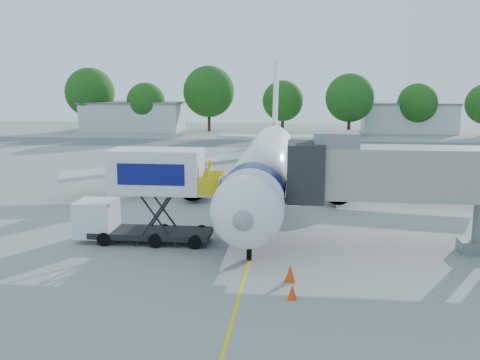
# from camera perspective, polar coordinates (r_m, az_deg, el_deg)

# --- Properties ---
(ground) EXTENTS (160.00, 160.00, 0.00)m
(ground) POSITION_cam_1_polar(r_m,az_deg,el_deg) (37.75, 2.32, -3.75)
(ground) COLOR gray
(ground) RESTS_ON ground
(guidance_line) EXTENTS (0.15, 70.00, 0.01)m
(guidance_line) POSITION_cam_1_polar(r_m,az_deg,el_deg) (37.75, 2.32, -3.74)
(guidance_line) COLOR yellow
(guidance_line) RESTS_ON ground
(taxiway_strip) EXTENTS (120.00, 10.00, 0.01)m
(taxiway_strip) POSITION_cam_1_polar(r_m,az_deg,el_deg) (79.07, 4.42, 3.85)
(taxiway_strip) COLOR #59595B
(taxiway_strip) RESTS_ON ground
(aircraft) EXTENTS (34.17, 37.73, 11.35)m
(aircraft) POSITION_cam_1_polar(r_m,az_deg,el_deg) (41.18, 2.75, 1.65)
(aircraft) COLOR white
(aircraft) RESTS_ON ground
(jet_bridge) EXTENTS (13.90, 3.20, 6.60)m
(jet_bridge) POSITION_cam_1_polar(r_m,az_deg,el_deg) (30.42, 16.64, 0.64)
(jet_bridge) COLOR #A69F8E
(jet_bridge) RESTS_ON ground
(catering_hiloader) EXTENTS (8.50, 2.44, 5.50)m
(catering_hiloader) POSITION_cam_1_polar(r_m,az_deg,el_deg) (31.45, -10.01, -1.69)
(catering_hiloader) COLOR black
(catering_hiloader) RESTS_ON ground
(ground_tug) EXTENTS (3.45, 1.94, 1.34)m
(ground_tug) POSITION_cam_1_polar(r_m,az_deg,el_deg) (19.13, 3.06, -16.45)
(ground_tug) COLOR silver
(ground_tug) RESTS_ON ground
(safety_cone_a) EXTENTS (0.51, 0.51, 0.80)m
(safety_cone_a) POSITION_cam_1_polar(r_m,az_deg,el_deg) (25.75, 5.37, -9.89)
(safety_cone_a) COLOR red
(safety_cone_a) RESTS_ON ground
(safety_cone_b) EXTENTS (0.42, 0.42, 0.67)m
(safety_cone_b) POSITION_cam_1_polar(r_m,az_deg,el_deg) (23.82, 5.59, -11.81)
(safety_cone_b) COLOR red
(safety_cone_b) RESTS_ON ground
(outbuilding_left) EXTENTS (18.40, 8.40, 5.30)m
(outbuilding_left) POSITION_cam_1_polar(r_m,az_deg,el_deg) (101.39, -11.34, 6.69)
(outbuilding_left) COLOR silver
(outbuilding_left) RESTS_ON ground
(outbuilding_right) EXTENTS (16.40, 7.40, 5.30)m
(outbuilding_right) POSITION_cam_1_polar(r_m,az_deg,el_deg) (100.62, 17.53, 6.38)
(outbuilding_right) COLOR silver
(outbuilding_right) RESTS_ON ground
(tree_a) EXTENTS (9.03, 9.03, 11.51)m
(tree_a) POSITION_cam_1_polar(r_m,az_deg,el_deg) (103.75, -15.72, 8.99)
(tree_a) COLOR #382314
(tree_a) RESTS_ON ground
(tree_b) EXTENTS (6.92, 6.92, 8.82)m
(tree_b) POSITION_cam_1_polar(r_m,az_deg,el_deg) (99.13, -10.02, 8.21)
(tree_b) COLOR #382314
(tree_b) RESTS_ON ground
(tree_c) EXTENTS (9.28, 9.28, 11.83)m
(tree_c) POSITION_cam_1_polar(r_m,az_deg,el_deg) (98.28, -3.34, 9.40)
(tree_c) COLOR #382314
(tree_c) RESTS_ON ground
(tree_d) EXTENTS (7.24, 7.24, 9.23)m
(tree_d) POSITION_cam_1_polar(r_m,az_deg,el_deg) (96.36, 4.59, 8.42)
(tree_d) COLOR #382314
(tree_d) RESTS_ON ground
(tree_e) EXTENTS (8.15, 8.15, 10.40)m
(tree_e) POSITION_cam_1_polar(r_m,az_deg,el_deg) (92.49, 11.64, 8.58)
(tree_e) COLOR #382314
(tree_e) RESTS_ON ground
(tree_f) EXTENTS (6.85, 6.85, 8.74)m
(tree_f) POSITION_cam_1_polar(r_m,az_deg,el_deg) (98.25, 18.41, 7.78)
(tree_f) COLOR #382314
(tree_f) RESTS_ON ground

